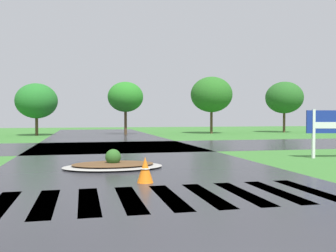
# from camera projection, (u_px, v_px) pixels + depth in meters

# --- Properties ---
(asphalt_roadway) EXTENTS (9.79, 80.00, 0.01)m
(asphalt_roadway) POSITION_uv_depth(u_px,v_px,m) (136.00, 166.00, 13.89)
(asphalt_roadway) COLOR #2B2B30
(asphalt_roadway) RESTS_ON ground
(asphalt_cross_road) EXTENTS (90.00, 8.81, 0.01)m
(asphalt_cross_road) POSITION_uv_depth(u_px,v_px,m) (115.00, 147.00, 22.81)
(asphalt_cross_road) COLOR #2B2B30
(asphalt_cross_road) RESTS_ON ground
(crosswalk_stripes) EXTENTS (7.65, 2.85, 0.01)m
(crosswalk_stripes) POSITION_uv_depth(u_px,v_px,m) (169.00, 197.00, 8.55)
(crosswalk_stripes) COLOR white
(crosswalk_stripes) RESTS_ON ground
(median_island) EXTENTS (3.55, 2.28, 0.68)m
(median_island) POSITION_uv_depth(u_px,v_px,m) (113.00, 165.00, 13.34)
(median_island) COLOR #9E9B93
(median_island) RESTS_ON ground
(traffic_cone) EXTENTS (0.46, 0.46, 0.72)m
(traffic_cone) POSITION_uv_depth(u_px,v_px,m) (145.00, 170.00, 10.39)
(traffic_cone) COLOR orange
(traffic_cone) RESTS_ON ground
(background_treeline) EXTENTS (41.32, 5.36, 6.13)m
(background_treeline) POSITION_uv_depth(u_px,v_px,m) (150.00, 97.00, 38.87)
(background_treeline) COLOR #4C3823
(background_treeline) RESTS_ON ground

